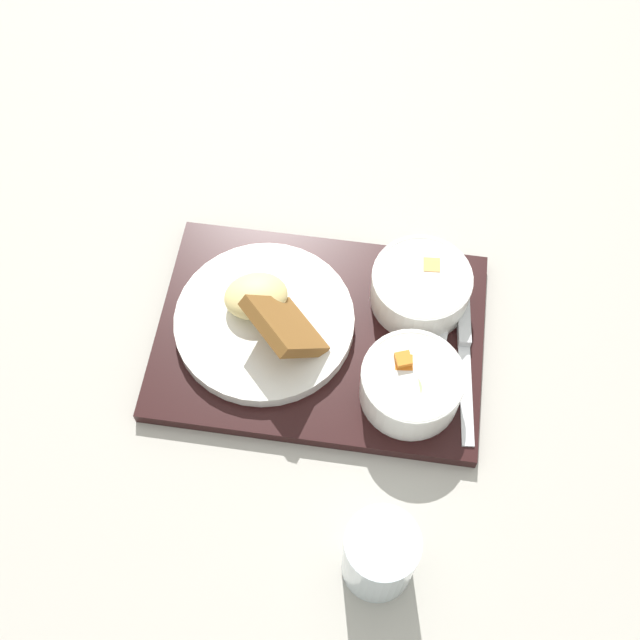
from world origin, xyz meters
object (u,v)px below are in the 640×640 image
(spoon, at_px, (440,351))
(glass_water, at_px, (379,556))
(plate_main, at_px, (265,318))
(knife, at_px, (464,336))
(bowl_salad, at_px, (411,383))
(bowl_soup, at_px, (421,286))

(spoon, bearing_deg, glass_water, -4.86)
(spoon, height_order, glass_water, glass_water)
(plate_main, xyz_separation_m, knife, (-0.23, 0.02, -0.01))
(bowl_salad, bearing_deg, spoon, -126.50)
(bowl_soup, xyz_separation_m, glass_water, (0.06, 0.31, 0.00))
(bowl_soup, height_order, knife, bowl_soup)
(bowl_soup, xyz_separation_m, plate_main, (0.18, 0.04, -0.01))
(bowl_salad, xyz_separation_m, bowl_soup, (-0.02, -0.13, -0.00))
(knife, height_order, glass_water, glass_water)
(bowl_soup, relative_size, spoon, 0.83)
(bowl_salad, distance_m, plate_main, 0.19)
(bowl_salad, relative_size, bowl_soup, 0.96)
(bowl_soup, distance_m, knife, 0.08)
(bowl_salad, xyz_separation_m, knife, (-0.07, -0.07, -0.02))
(knife, distance_m, glass_water, 0.28)
(bowl_salad, height_order, knife, bowl_salad)
(bowl_salad, relative_size, spoon, 0.80)
(spoon, distance_m, glass_water, 0.25)
(plate_main, bearing_deg, glass_water, 114.53)
(plate_main, xyz_separation_m, glass_water, (-0.13, 0.28, 0.01))
(bowl_salad, height_order, plate_main, plate_main)
(knife, bearing_deg, bowl_soup, -134.56)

